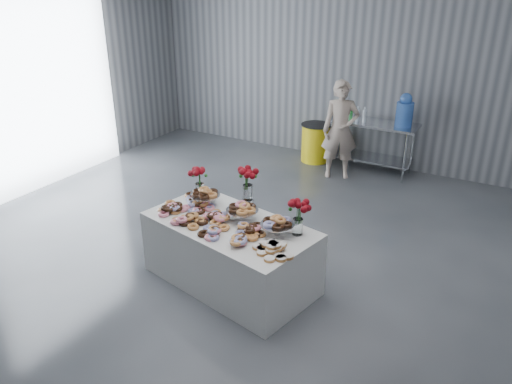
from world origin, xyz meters
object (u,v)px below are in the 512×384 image
(trash_barrel, at_px, (315,143))
(person, at_px, (340,130))
(display_table, at_px, (230,253))
(prep_table, at_px, (372,138))
(water_jug, at_px, (405,111))

(trash_barrel, bearing_deg, person, -37.88)
(display_table, xyz_separation_m, person, (-0.11, 3.61, 0.45))
(prep_table, height_order, person, person)
(display_table, relative_size, trash_barrel, 2.69)
(water_jug, relative_size, person, 0.33)
(water_jug, xyz_separation_m, person, (-0.90, -0.50, -0.32))
(display_table, distance_m, trash_barrel, 4.18)
(person, distance_m, trash_barrel, 0.95)
(prep_table, bearing_deg, water_jug, -0.00)
(person, bearing_deg, trash_barrel, 117.71)
(prep_table, xyz_separation_m, trash_barrel, (-1.05, -0.00, -0.27))
(trash_barrel, bearing_deg, display_table, -79.63)
(display_table, xyz_separation_m, prep_table, (0.30, 4.12, 0.24))
(person, bearing_deg, water_jug, 4.74)
(prep_table, height_order, water_jug, water_jug)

